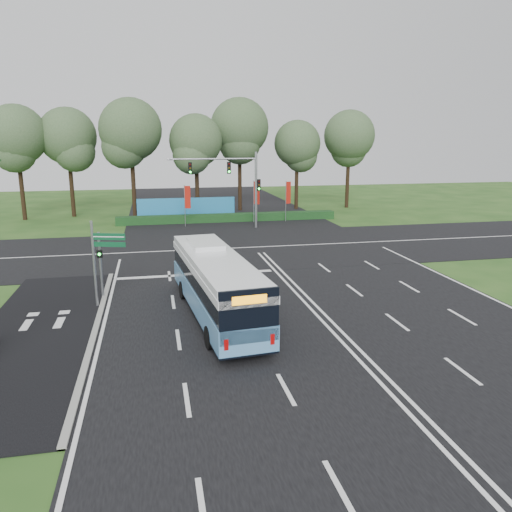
% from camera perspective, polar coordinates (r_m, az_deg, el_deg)
% --- Properties ---
extents(ground, '(120.00, 120.00, 0.00)m').
position_cam_1_polar(ground, '(27.06, 4.68, -4.43)').
color(ground, '#214717').
rests_on(ground, ground).
extents(road_main, '(20.00, 120.00, 0.04)m').
position_cam_1_polar(road_main, '(27.06, 4.68, -4.38)').
color(road_main, black).
rests_on(road_main, ground).
extents(road_cross, '(120.00, 14.00, 0.05)m').
position_cam_1_polar(road_cross, '(38.32, -0.35, 0.98)').
color(road_cross, black).
rests_on(road_cross, ground).
extents(bike_path, '(5.00, 18.00, 0.06)m').
position_cam_1_polar(bike_path, '(23.77, -23.62, -8.04)').
color(bike_path, black).
rests_on(bike_path, ground).
extents(kerb_strip, '(0.25, 18.00, 0.12)m').
position_cam_1_polar(kerb_strip, '(23.35, -17.82, -7.84)').
color(kerb_strip, gray).
rests_on(kerb_strip, ground).
extents(city_bus, '(3.37, 11.29, 3.19)m').
position_cam_1_polar(city_bus, '(23.29, -4.61, -3.24)').
color(city_bus, '#5490C3').
rests_on(city_bus, ground).
extents(pedestrian_signal, '(0.31, 0.42, 3.52)m').
position_cam_1_polar(pedestrian_signal, '(27.18, -17.36, -0.71)').
color(pedestrian_signal, gray).
rests_on(pedestrian_signal, ground).
extents(street_sign, '(1.64, 0.55, 4.36)m').
position_cam_1_polar(street_sign, '(25.48, -17.34, 0.21)').
color(street_sign, gray).
rests_on(street_sign, ground).
extents(banner_flag_left, '(0.58, 0.14, 3.96)m').
position_cam_1_polar(banner_flag_left, '(47.51, -7.90, 6.43)').
color(banner_flag_left, gray).
rests_on(banner_flag_left, ground).
extents(banner_flag_mid, '(0.58, 0.27, 4.17)m').
position_cam_1_polar(banner_flag_mid, '(49.32, -0.01, 6.96)').
color(banner_flag_mid, gray).
rests_on(banner_flag_mid, ground).
extents(banner_flag_right, '(0.58, 0.24, 4.09)m').
position_cam_1_polar(banner_flag_right, '(50.17, 3.65, 6.98)').
color(banner_flag_right, gray).
rests_on(banner_flag_right, ground).
extents(traffic_light_gantry, '(8.41, 0.28, 7.00)m').
position_cam_1_polar(traffic_light_gantry, '(45.97, -2.21, 8.89)').
color(traffic_light_gantry, gray).
rests_on(traffic_light_gantry, ground).
extents(hedge, '(22.00, 1.20, 0.80)m').
position_cam_1_polar(hedge, '(50.36, -3.16, 4.39)').
color(hedge, '#123316').
rests_on(hedge, ground).
extents(blue_hoarding, '(10.00, 0.30, 2.20)m').
position_cam_1_polar(blue_hoarding, '(52.30, -7.94, 5.39)').
color(blue_hoarding, teal).
rests_on(blue_hoarding, ground).
extents(eucalyptus_row, '(41.95, 9.42, 12.65)m').
position_cam_1_polar(eucalyptus_row, '(55.66, -7.82, 13.59)').
color(eucalyptus_row, black).
rests_on(eucalyptus_row, ground).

